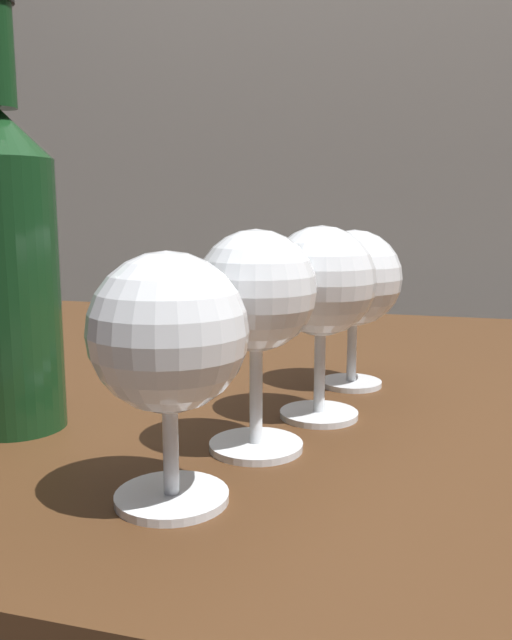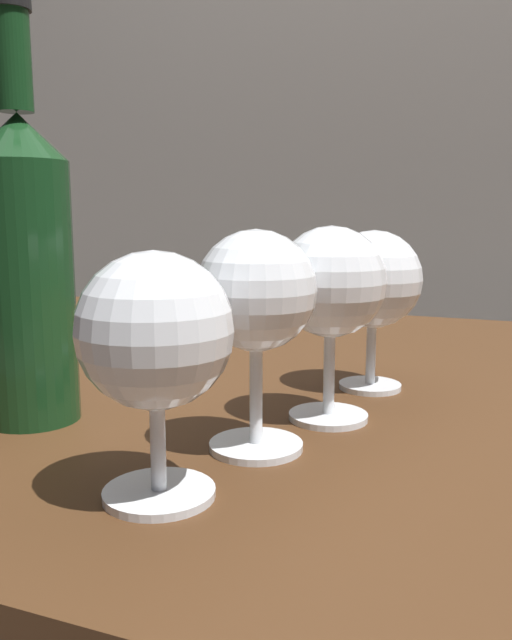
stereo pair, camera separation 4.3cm
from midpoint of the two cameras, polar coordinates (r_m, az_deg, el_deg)
back_wall at (r=1.77m, az=13.13°, el=23.39°), size 5.00×0.08×2.60m
dining_table at (r=0.67m, az=6.70°, el=-11.91°), size 1.42×0.84×0.71m
wine_glass_merlot at (r=0.36m, az=-11.24°, el=-1.42°), size 0.09×0.09×0.14m
wine_glass_cabernet at (r=0.43m, az=-2.88°, el=2.08°), size 0.08×0.08×0.15m
wine_glass_port at (r=0.50m, az=3.33°, el=3.06°), size 0.09×0.09×0.15m
wine_glass_amber at (r=0.60m, az=6.60°, el=3.40°), size 0.09×0.09×0.15m
wine_bottle at (r=0.52m, az=-23.33°, el=4.55°), size 0.07×0.07×0.32m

